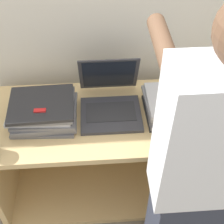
{
  "coord_description": "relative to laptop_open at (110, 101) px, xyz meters",
  "views": [
    {
      "loc": [
        -0.08,
        -0.89,
        1.94
      ],
      "look_at": [
        0.0,
        0.21,
        0.81
      ],
      "focal_mm": 50.0,
      "sensor_mm": 36.0,
      "label": 1
    }
  ],
  "objects": [
    {
      "name": "laptop_stack_left",
      "position": [
        -0.36,
        -0.06,
        0.01
      ],
      "size": [
        0.36,
        0.3,
        0.13
      ],
      "color": "slate",
      "rests_on": "cart"
    },
    {
      "name": "ground_plane",
      "position": [
        0.0,
        -0.35,
        -0.75
      ],
      "size": [
        12.0,
        12.0,
        0.0
      ],
      "primitive_type": "plane",
      "color": "#756B5B"
    },
    {
      "name": "laptop_open",
      "position": [
        0.0,
        0.0,
        0.0
      ],
      "size": [
        0.33,
        0.37,
        0.28
      ],
      "color": "#333338",
      "rests_on": "cart"
    },
    {
      "name": "cart",
      "position": [
        0.0,
        0.01,
        -0.4
      ],
      "size": [
        1.38,
        0.59,
        0.69
      ],
      "color": "tan",
      "rests_on": "ground_plane"
    },
    {
      "name": "person",
      "position": [
        0.33,
        -0.59,
        0.07
      ],
      "size": [
        0.4,
        0.53,
        1.64
      ],
      "color": "#2D3342",
      "rests_on": "ground_plane"
    },
    {
      "name": "laptop_stack_right",
      "position": [
        0.36,
        -0.06,
        0.0
      ],
      "size": [
        0.35,
        0.29,
        0.11
      ],
      "color": "#232326",
      "rests_on": "cart"
    },
    {
      "name": "inventory_tag",
      "position": [
        -0.36,
        -0.13,
        0.08
      ],
      "size": [
        0.06,
        0.02,
        0.01
      ],
      "color": "red",
      "rests_on": "laptop_stack_left"
    }
  ]
}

